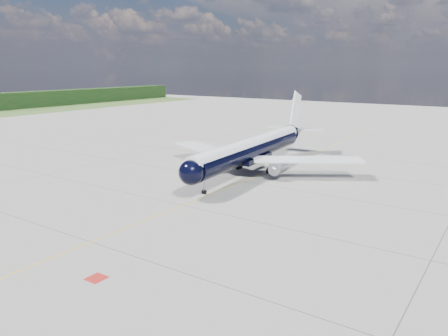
{
  "coord_description": "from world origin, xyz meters",
  "views": [
    {
      "loc": [
        35.21,
        -32.29,
        17.69
      ],
      "look_at": [
        1.94,
        16.73,
        4.0
      ],
      "focal_mm": 35.0,
      "sensor_mm": 36.0,
      "label": 1
    }
  ],
  "objects": [
    {
      "name": "taxiway_centerline",
      "position": [
        0.0,
        25.0,
        0.0
      ],
      "size": [
        0.16,
        160.0,
        0.01
      ],
      "primitive_type": "cube",
      "color": "#DEAB0B",
      "rests_on": "ground"
    },
    {
      "name": "ground",
      "position": [
        0.0,
        30.0,
        0.0
      ],
      "size": [
        320.0,
        320.0,
        0.0
      ],
      "primitive_type": "plane",
      "color": "gray",
      "rests_on": "ground"
    },
    {
      "name": "red_marking",
      "position": [
        6.8,
        -10.0,
        0.0
      ],
      "size": [
        1.6,
        1.6,
        0.01
      ],
      "primitive_type": "cube",
      "color": "maroon",
      "rests_on": "ground"
    },
    {
      "name": "main_airliner",
      "position": [
        -2.17,
        32.05,
        4.03
      ],
      "size": [
        36.82,
        44.96,
        12.98
      ],
      "rotation": [
        0.0,
        0.0,
        0.08
      ],
      "color": "black",
      "rests_on": "ground"
    }
  ]
}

